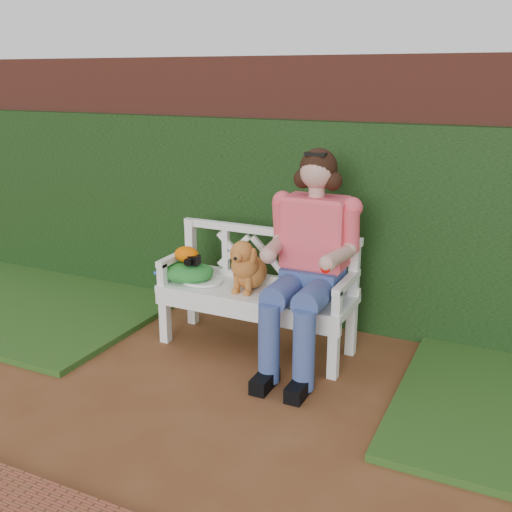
% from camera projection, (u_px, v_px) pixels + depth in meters
% --- Properties ---
extents(ground, '(60.00, 60.00, 0.00)m').
position_uv_depth(ground, '(202.00, 407.00, 3.85)').
color(ground, '#592F18').
extents(brick_wall, '(10.00, 0.30, 2.20)m').
position_uv_depth(brick_wall, '(310.00, 189.00, 5.17)').
color(brick_wall, brown).
rests_on(brick_wall, ground).
extents(ivy_hedge, '(10.00, 0.18, 1.70)m').
position_uv_depth(ivy_hedge, '(300.00, 223.00, 5.05)').
color(ivy_hedge, '#224318').
rests_on(ivy_hedge, ground).
extents(grass_left, '(2.60, 2.00, 0.05)m').
position_uv_depth(grass_left, '(29.00, 300.00, 5.61)').
color(grass_left, '#2D541C').
rests_on(grass_left, ground).
extents(garden_bench, '(1.64, 0.77, 0.48)m').
position_uv_depth(garden_bench, '(256.00, 319.00, 4.63)').
color(garden_bench, white).
rests_on(garden_bench, ground).
extents(seated_woman, '(0.71, 0.93, 1.63)m').
position_uv_depth(seated_woman, '(312.00, 256.00, 4.26)').
color(seated_woman, '#CC3A38').
rests_on(seated_woman, ground).
extents(dog, '(0.29, 0.38, 0.41)m').
position_uv_depth(dog, '(248.00, 263.00, 4.52)').
color(dog, '#AE622D').
rests_on(dog, garden_bench).
extents(tennis_racket, '(0.66, 0.31, 0.03)m').
position_uv_depth(tennis_racket, '(198.00, 280.00, 4.72)').
color(tennis_racket, silver).
rests_on(tennis_racket, garden_bench).
extents(green_bag, '(0.44, 0.34, 0.15)m').
position_uv_depth(green_bag, '(187.00, 272.00, 4.74)').
color(green_bag, '#308038').
rests_on(green_bag, garden_bench).
extents(camera_item, '(0.11, 0.08, 0.07)m').
position_uv_depth(camera_item, '(193.00, 260.00, 4.69)').
color(camera_item, black).
rests_on(camera_item, green_bag).
extents(baseball_glove, '(0.21, 0.16, 0.13)m').
position_uv_depth(baseball_glove, '(187.00, 254.00, 4.73)').
color(baseball_glove, '#DF5B00').
rests_on(baseball_glove, green_bag).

